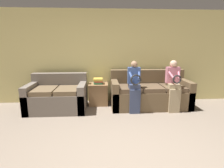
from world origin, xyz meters
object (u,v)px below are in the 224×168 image
object	(u,v)px
couch_main	(149,94)
couch_side	(58,97)
child_left_seated	(134,85)
child_right_seated	(173,84)
side_shelf	(98,94)
book_stack	(98,81)

from	to	relation	value
couch_main	couch_side	size ratio (longest dim) A/B	1.42
child_left_seated	couch_main	bearing A→B (deg)	37.93
couch_main	child_right_seated	distance (m)	0.70
couch_main	couch_side	world-z (taller)	couch_main
couch_main	child_left_seated	xyz separation A→B (m)	(-0.48, -0.37, 0.34)
couch_main	child_right_seated	size ratio (longest dim) A/B	1.61
child_left_seated	side_shelf	xyz separation A→B (m)	(-0.88, 0.62, -0.38)
couch_side	child_left_seated	bearing A→B (deg)	-8.18
child_left_seated	side_shelf	world-z (taller)	child_left_seated
side_shelf	book_stack	size ratio (longest dim) A/B	1.85
book_stack	child_right_seated	bearing A→B (deg)	-18.46
couch_side	child_right_seated	bearing A→B (deg)	-5.35
couch_main	child_right_seated	xyz separation A→B (m)	(0.48, -0.37, 0.34)
couch_main	couch_side	bearing A→B (deg)	-177.53
couch_main	book_stack	size ratio (longest dim) A/B	6.39
couch_side	book_stack	xyz separation A→B (m)	(1.02, 0.35, 0.33)
child_left_seated	book_stack	xyz separation A→B (m)	(-0.87, 0.62, -0.03)
couch_main	child_left_seated	bearing A→B (deg)	-142.07
child_left_seated	child_right_seated	xyz separation A→B (m)	(0.96, 0.00, 0.01)
child_left_seated	child_right_seated	size ratio (longest dim) A/B	0.99
couch_main	child_left_seated	distance (m)	0.69
couch_main	side_shelf	size ratio (longest dim) A/B	3.46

